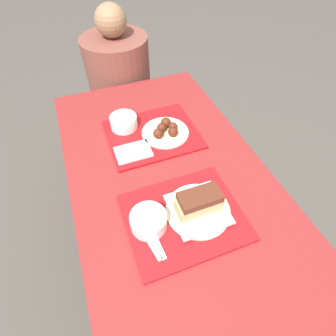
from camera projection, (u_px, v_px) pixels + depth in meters
The scene contains 14 objects.
ground_plane at pixel (170, 254), 1.60m from camera, with size 12.00×12.00×0.00m, color #4C4742.
picnic_table at pixel (171, 194), 1.12m from camera, with size 0.78×1.46×0.74m.
picnic_bench_far at pixel (123, 114), 1.89m from camera, with size 0.74×0.28×0.45m.
tray_near at pixel (184, 217), 0.92m from camera, with size 0.40×0.34×0.01m.
tray_far at pixel (153, 134), 1.20m from camera, with size 0.40×0.34×0.01m.
bowl_coleslaw_near at pixel (148, 220), 0.86m from camera, with size 0.12×0.12×0.06m.
brisket_sandwich_plate at pixel (199, 206), 0.90m from camera, with size 0.23×0.23×0.10m.
plastic_fork_near at pixel (148, 238), 0.85m from camera, with size 0.05×0.17×0.00m.
plastic_knife_near at pixel (154, 236), 0.86m from camera, with size 0.03×0.17×0.00m.
condiment_packet at pixel (180, 197), 0.96m from camera, with size 0.04×0.03×0.01m.
bowl_coleslaw_far at pixel (124, 121), 1.20m from camera, with size 0.12×0.12×0.06m.
wings_plate_far at pixel (166, 130), 1.18m from camera, with size 0.21×0.21×0.06m.
napkin_far at pixel (133, 152), 1.11m from camera, with size 0.15×0.10×0.01m.
person_seated_across at pixel (118, 71), 1.65m from camera, with size 0.39×0.39×0.64m.
Camera 1 is at (-0.24, -0.60, 1.55)m, focal length 28.00 mm.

